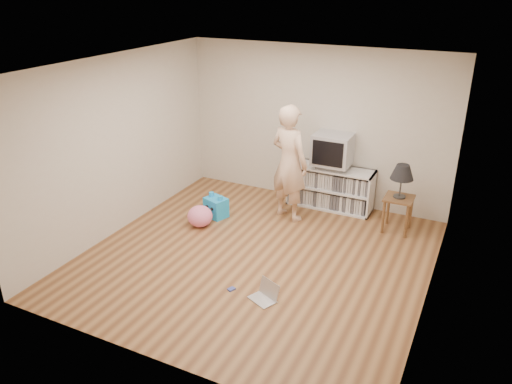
{
  "coord_description": "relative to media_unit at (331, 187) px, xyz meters",
  "views": [
    {
      "loc": [
        2.61,
        -5.36,
        3.57
      ],
      "look_at": [
        -0.2,
        0.4,
        0.79
      ],
      "focal_mm": 35.0,
      "sensor_mm": 36.0,
      "label": 1
    }
  ],
  "objects": [
    {
      "name": "ceiling",
      "position": [
        -0.38,
        -2.04,
        2.25
      ],
      "size": [
        4.5,
        4.5,
        0.01
      ],
      "primitive_type": "cube",
      "color": "white",
      "rests_on": "walls"
    },
    {
      "name": "plush_blue",
      "position": [
        -1.52,
        -1.17,
        -0.18
      ],
      "size": [
        0.41,
        0.36,
        0.39
      ],
      "rotation": [
        0.0,
        0.0,
        -0.34
      ],
      "color": "#179FF4",
      "rests_on": "ground"
    },
    {
      "name": "side_table",
      "position": [
        1.18,
        -0.39,
        0.07
      ],
      "size": [
        0.42,
        0.42,
        0.55
      ],
      "color": "brown",
      "rests_on": "ground"
    },
    {
      "name": "dvd_deck",
      "position": [
        -0.0,
        -0.02,
        0.39
      ],
      "size": [
        0.45,
        0.35,
        0.07
      ],
      "primitive_type": "cube",
      "color": "gray",
      "rests_on": "media_unit"
    },
    {
      "name": "crt_tv",
      "position": [
        -0.0,
        -0.02,
        0.67
      ],
      "size": [
        0.6,
        0.53,
        0.5
      ],
      "color": "#B0B0B5",
      "rests_on": "dvd_deck"
    },
    {
      "name": "media_unit",
      "position": [
        0.0,
        0.0,
        0.0
      ],
      "size": [
        1.4,
        0.45,
        0.7
      ],
      "color": "white",
      "rests_on": "ground"
    },
    {
      "name": "walls",
      "position": [
        -0.38,
        -2.04,
        0.95
      ],
      "size": [
        4.52,
        4.52,
        2.6
      ],
      "color": "beige",
      "rests_on": "ground"
    },
    {
      "name": "laptop",
      "position": [
        0.14,
        -2.85,
        -0.29
      ],
      "size": [
        0.39,
        0.36,
        0.22
      ],
      "rotation": [
        0.0,
        0.0,
        -0.43
      ],
      "color": "silver",
      "rests_on": "ground"
    },
    {
      "name": "person",
      "position": [
        -0.48,
        -0.68,
        0.57
      ],
      "size": [
        0.78,
        0.64,
        1.84
      ],
      "primitive_type": "imported",
      "rotation": [
        0.0,
        0.0,
        2.81
      ],
      "color": "beige",
      "rests_on": "ground"
    },
    {
      "name": "ground",
      "position": [
        -0.38,
        -2.04,
        -0.35
      ],
      "size": [
        4.5,
        4.5,
        0.0
      ],
      "primitive_type": "plane",
      "color": "brown",
      "rests_on": "ground"
    },
    {
      "name": "playing_cards",
      "position": [
        -0.32,
        -2.87,
        -0.34
      ],
      "size": [
        0.09,
        0.11,
        0.02
      ],
      "primitive_type": "cube",
      "rotation": [
        0.0,
        0.0,
        -0.39
      ],
      "color": "#3E4DA7",
      "rests_on": "ground"
    },
    {
      "name": "table_lamp",
      "position": [
        1.18,
        -0.39,
        0.59
      ],
      "size": [
        0.34,
        0.34,
        0.52
      ],
      "color": "#333333",
      "rests_on": "side_table"
    },
    {
      "name": "plush_pink",
      "position": [
        -1.58,
        -1.57,
        -0.19
      ],
      "size": [
        0.49,
        0.49,
        0.33
      ],
      "primitive_type": "ellipsoid",
      "rotation": [
        0.0,
        0.0,
        -0.3
      ],
      "color": "pink",
      "rests_on": "ground"
    }
  ]
}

